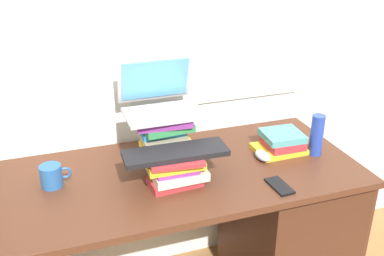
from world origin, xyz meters
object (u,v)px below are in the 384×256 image
Objects in this scene: book_stack_tall at (165,138)px; laptop at (160,99)px; book_stack_side at (282,142)px; mug at (52,176)px; cell_phone at (279,186)px; keyboard at (175,153)px; book_stack_keyboard_riser at (176,169)px; desk at (264,224)px; water_bottle at (317,135)px; computer_mouse at (263,156)px.

laptop is (-0.00, 0.06, 0.16)m from book_stack_tall.
laptop is at bearing 165.36° from book_stack_side.
book_stack_tall is 2.11× the size of mug.
cell_phone is at bearing -44.21° from book_stack_tall.
keyboard is 0.44m from cell_phone.
book_stack_keyboard_riser is 0.57m from book_stack_side.
book_stack_tall is at bearing -88.36° from laptop.
keyboard is at bearing -172.90° from desk.
book_stack_side is at bearing 148.24° from water_bottle.
book_stack_keyboard_riser is 0.33m from laptop.
water_bottle is at bearing 31.44° from cell_phone.
water_bottle is (0.67, -0.22, -0.18)m from laptop.
desk is 0.41m from book_stack_side.
mug is 0.92× the size of cell_phone.
laptop reaches higher than book_stack_keyboard_riser.
mug reaches higher than cell_phone.
keyboard is 2.16× the size of water_bottle.
desk is 5.78× the size of book_stack_tall.
water_bottle is at bearing -7.54° from computer_mouse.
book_stack_side is (0.56, 0.12, -0.03)m from book_stack_keyboard_riser.
book_stack_side is at bearing -14.64° from laptop.
book_stack_tall is at bearing 166.29° from water_bottle.
keyboard is at bearing -16.72° from mug.
laptop reaches higher than water_bottle.
keyboard is (-0.46, -0.06, 0.50)m from desk.
book_stack_keyboard_riser reaches higher than desk.
mug is at bearing 162.98° from book_stack_keyboard_riser.
mug reaches higher than desk.
book_stack_tall is 0.55m from book_stack_side.
book_stack_tall is at bearing 6.66° from mug.
computer_mouse reaches higher than desk.
water_bottle reaches higher than desk.
keyboard is (-0.01, -0.20, 0.03)m from book_stack_tall.
desk is 7.86× the size of water_bottle.
computer_mouse is 0.27m from water_bottle.
water_bottle is (0.25, -0.03, 0.08)m from computer_mouse.
laptop is at bearing 91.64° from book_stack_tall.
water_bottle is at bearing 5.03° from keyboard.
computer_mouse is (0.43, 0.07, -0.12)m from keyboard.
computer_mouse is at bearing -17.26° from book_stack_tall.
mug reaches higher than book_stack_side.
mug is at bearing 175.45° from computer_mouse.
mug is at bearing 174.67° from desk.
cell_phone is (0.39, -0.16, -0.07)m from book_stack_keyboard_riser.
cell_phone reaches higher than desk.
mug is at bearing 174.80° from water_bottle.
computer_mouse is (0.42, -0.19, -0.26)m from laptop.
water_bottle reaches higher than book_stack_keyboard_riser.
computer_mouse is (0.42, -0.13, -0.10)m from book_stack_tall.
keyboard is (-0.01, -0.26, -0.13)m from laptop.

